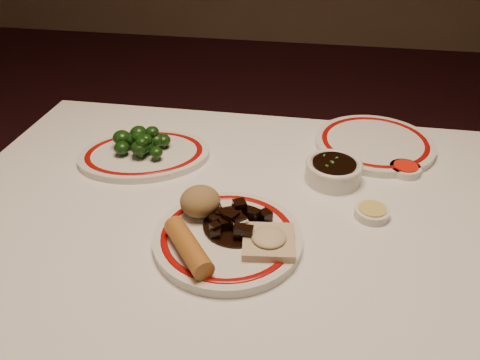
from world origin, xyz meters
name	(u,v)px	position (x,y,z in m)	size (l,w,h in m)	color
dining_table	(253,263)	(0.00, 0.00, 0.66)	(1.20, 0.90, 0.75)	white
main_plate	(228,238)	(-0.04, -0.05, 0.76)	(0.29, 0.29, 0.02)	silver
rice_mound	(200,201)	(-0.10, 0.00, 0.79)	(0.07, 0.07, 0.05)	olive
spring_roll	(188,247)	(-0.09, -0.11, 0.79)	(0.03, 0.03, 0.13)	#B2702B
fried_wonton	(269,240)	(0.03, -0.07, 0.78)	(0.09, 0.09, 0.02)	#C7B08C
stirfry_heap	(236,221)	(-0.03, -0.03, 0.78)	(0.12, 0.12, 0.03)	black
broccoli_plate	(145,155)	(-0.27, 0.19, 0.76)	(0.34, 0.31, 0.02)	silver
broccoli_pile	(142,141)	(-0.28, 0.20, 0.79)	(0.13, 0.10, 0.05)	#23471C
soy_bowl	(333,172)	(0.14, 0.17, 0.77)	(0.11, 0.11, 0.04)	silver
sweet_sour_dish	(405,169)	(0.29, 0.23, 0.76)	(0.06, 0.06, 0.02)	silver
mustard_dish	(372,212)	(0.21, 0.06, 0.76)	(0.06, 0.06, 0.02)	silver
far_plate	(374,143)	(0.23, 0.33, 0.76)	(0.31, 0.31, 0.02)	silver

